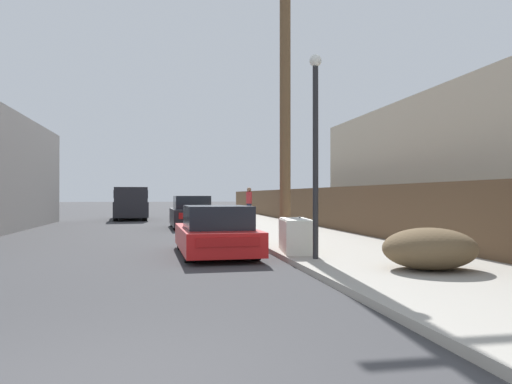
# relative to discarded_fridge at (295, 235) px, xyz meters

# --- Properties ---
(sidewalk_curb) EXTENTS (4.20, 63.00, 0.12)m
(sidewalk_curb) POSITION_rel_discarded_fridge_xyz_m (1.63, 15.60, -0.45)
(sidewalk_curb) COLOR #9E998E
(sidewalk_curb) RESTS_ON ground
(discarded_fridge) EXTENTS (0.87, 1.84, 0.81)m
(discarded_fridge) POSITION_rel_discarded_fridge_xyz_m (0.00, 0.00, 0.00)
(discarded_fridge) COLOR silver
(discarded_fridge) RESTS_ON sidewalk_curb
(parked_sports_car_red) EXTENTS (1.83, 4.16, 1.21)m
(parked_sports_car_red) POSITION_rel_discarded_fridge_xyz_m (-1.84, 0.64, 0.04)
(parked_sports_car_red) COLOR red
(parked_sports_car_red) RESTS_ON ground
(car_parked_mid) EXTENTS (1.83, 4.08, 1.44)m
(car_parked_mid) POSITION_rel_discarded_fridge_xyz_m (-1.84, 10.78, 0.15)
(car_parked_mid) COLOR black
(car_parked_mid) RESTS_ON ground
(pickup_truck) EXTENTS (2.39, 5.57, 1.92)m
(pickup_truck) POSITION_rel_discarded_fridge_xyz_m (-4.99, 19.05, 0.44)
(pickup_truck) COLOR #232328
(pickup_truck) RESTS_ON ground
(utility_pole) EXTENTS (1.80, 0.30, 8.44)m
(utility_pole) POSITION_rel_discarded_fridge_xyz_m (0.18, 1.70, 3.94)
(utility_pole) COLOR brown
(utility_pole) RESTS_ON sidewalk_curb
(street_lamp) EXTENTS (0.26, 0.26, 4.33)m
(street_lamp) POSITION_rel_discarded_fridge_xyz_m (0.07, -1.36, 2.14)
(street_lamp) COLOR #232326
(street_lamp) RESTS_ON sidewalk_curb
(brush_pile) EXTENTS (1.72, 1.50, 0.76)m
(brush_pile) POSITION_rel_discarded_fridge_xyz_m (1.64, -3.21, -0.01)
(brush_pile) COLOR brown
(brush_pile) RESTS_ON sidewalk_curb
(wooden_fence) EXTENTS (0.08, 40.90, 1.67)m
(wooden_fence) POSITION_rel_discarded_fridge_xyz_m (3.58, 13.07, 0.44)
(wooden_fence) COLOR brown
(wooden_fence) RESTS_ON sidewalk_curb
(building_right_house) EXTENTS (6.00, 15.63, 4.84)m
(building_right_house) POSITION_rel_discarded_fridge_xyz_m (8.18, 4.50, 1.91)
(building_right_house) COLOR beige
(building_right_house) RESTS_ON ground
(pedestrian) EXTENTS (0.34, 0.34, 1.80)m
(pedestrian) POSITION_rel_discarded_fridge_xyz_m (1.87, 17.05, 0.54)
(pedestrian) COLOR #282D42
(pedestrian) RESTS_ON sidewalk_curb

